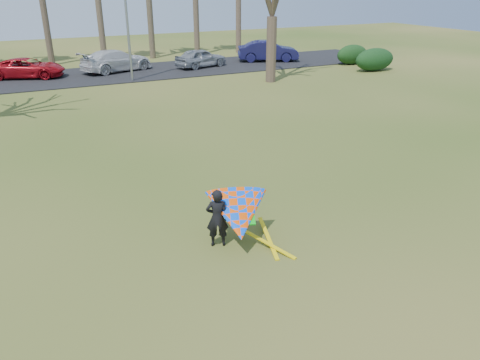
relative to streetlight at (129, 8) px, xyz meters
name	(u,v)px	position (x,y,z in m)	size (l,w,h in m)	color
ground	(276,251)	(-2.16, -22.00, -4.46)	(100.00, 100.00, 0.00)	#244C10
parking_strip	(93,76)	(-2.16, 3.00, -4.43)	(46.00, 7.00, 0.06)	black
streetlight	(129,8)	(0.00, 0.00, 0.00)	(2.28, 0.18, 8.00)	gray
hedge_near	(375,60)	(16.48, -3.84, -3.66)	(3.21, 1.46, 1.61)	black
hedge_far	(352,54)	(16.87, -0.83, -3.72)	(2.69, 1.26, 1.49)	black
car_2	(28,68)	(-6.09, 3.93, -3.76)	(2.13, 4.61, 1.28)	#AD0D17
car_3	(116,61)	(-0.29, 3.82, -3.66)	(2.09, 5.14, 1.49)	silver
car_4	(201,58)	(5.71, 2.79, -3.73)	(1.60, 3.99, 1.36)	#8F939B
car_5	(268,51)	(11.59, 3.09, -3.62)	(1.66, 4.77, 1.57)	#171745
kite_flyer	(237,215)	(-2.90, -21.34, -3.62)	(2.13, 2.39, 2.02)	black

